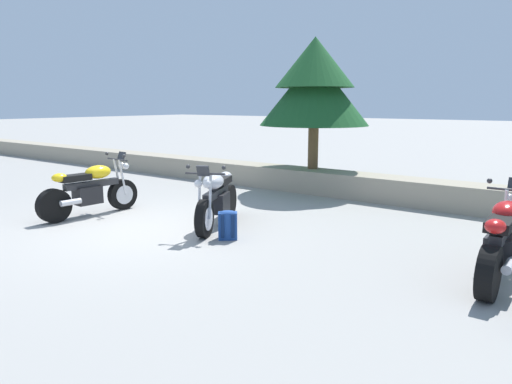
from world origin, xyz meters
TOP-DOWN VIEW (x-y plane):
  - ground_plane at (0.00, 0.00)m, footprint 120.00×120.00m
  - stone_wall at (0.00, 4.80)m, footprint 36.00×0.80m
  - motorcycle_yellow_near_left at (-1.48, 0.11)m, footprint 0.67×2.07m
  - motorcycle_silver_centre at (1.01, 0.93)m, footprint 1.09×1.94m
  - motorcycle_red_far_right at (5.49, 1.08)m, footprint 0.67×2.06m
  - rider_backpack at (1.68, 0.44)m, footprint 0.35×0.35m
  - pine_tree_far_left at (0.61, 4.97)m, footprint 2.64×2.64m

SIDE VIEW (x-z plane):
  - ground_plane at x=0.00m, z-range 0.00..0.00m
  - rider_backpack at x=1.68m, z-range 0.01..0.48m
  - stone_wall at x=0.00m, z-range 0.00..0.55m
  - motorcycle_yellow_near_left at x=-1.48m, z-range -0.10..1.07m
  - motorcycle_silver_centre at x=1.01m, z-range -0.10..1.07m
  - motorcycle_red_far_right at x=5.49m, z-range -0.10..1.07m
  - pine_tree_far_left at x=0.61m, z-range 1.03..4.17m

